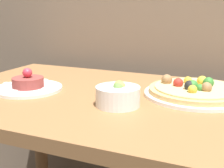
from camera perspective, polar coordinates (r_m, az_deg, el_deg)
dining_table at (r=0.98m, az=3.65°, el=-9.28°), size 1.27×0.69×0.78m
pizza_plate at (r=0.99m, az=15.08°, el=-1.22°), size 0.32×0.32×0.06m
tartare_plate at (r=1.06m, az=-15.07°, el=-0.27°), size 0.22×0.22×0.07m
small_bowl at (r=0.86m, az=1.11°, el=-2.08°), size 0.12×0.12×0.07m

